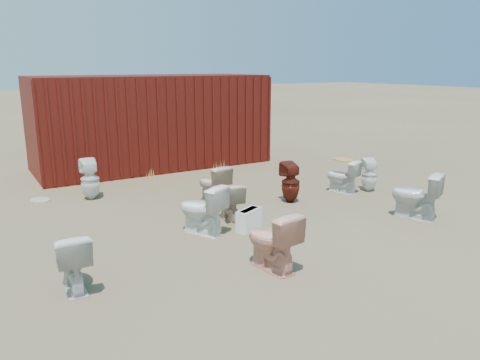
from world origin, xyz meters
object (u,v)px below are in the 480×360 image
toilet_front_pink (272,240)px  toilet_front_maroon (291,182)px  toilet_front_c (202,209)px  toilet_back_a (90,179)px  toilet_back_e (369,175)px  shipping_container (151,121)px  toilet_back_beige_left (213,184)px  toilet_front_e (416,196)px  loose_tank (249,220)px  toilet_front_a (72,261)px  toilet_back_beige_right (229,201)px  toilet_back_yellowlid (342,176)px

toilet_front_pink → toilet_front_maroon: 3.22m
toilet_front_c → toilet_front_maroon: bearing=171.1°
toilet_back_a → toilet_back_e: toilet_back_a is taller
shipping_container → toilet_back_beige_left: 4.14m
toilet_back_a → toilet_front_maroon: bearing=148.4°
toilet_front_e → loose_tank: 3.02m
toilet_back_a → loose_tank: toilet_back_a is taller
toilet_back_beige_left → toilet_front_c: bearing=47.9°
toilet_front_e → toilet_back_beige_left: (-2.61, 2.69, -0.04)m
toilet_front_a → toilet_front_pink: (2.39, -0.76, 0.04)m
toilet_front_c → toilet_back_beige_right: (0.72, 0.36, -0.07)m
shipping_container → loose_tank: bearing=-95.0°
toilet_back_e → shipping_container: bearing=-31.1°
toilet_front_e → toilet_back_beige_right: (-2.86, 1.62, -0.08)m
loose_tank → toilet_front_pink: bearing=-135.5°
toilet_front_e → toilet_back_a: 6.26m
toilet_front_maroon → toilet_back_beige_left: bearing=-21.3°
toilet_front_c → toilet_back_yellowlid: toilet_front_c is taller
toilet_back_yellowlid → toilet_back_e: toilet_back_e is taller
toilet_front_pink → toilet_back_a: size_ratio=0.98×
shipping_container → toilet_front_c: shipping_container is taller
toilet_back_a → loose_tank: (1.78, -3.21, -0.24)m
toilet_front_maroon → toilet_back_e: size_ratio=1.12×
shipping_container → toilet_back_e: (3.04, -4.97, -0.84)m
toilet_back_beige_right → toilet_back_e: (3.57, 0.15, 0.02)m
toilet_back_e → toilet_back_a: bearing=2.6°
toilet_back_a → toilet_back_beige_left: (2.00, -1.54, -0.03)m
toilet_front_pink → loose_tank: (0.57, 1.47, -0.23)m
toilet_front_pink → toilet_front_maroon: bearing=-139.3°
shipping_container → loose_tank: size_ratio=12.00×
toilet_back_yellowlid → toilet_back_e: 0.63m
toilet_front_c → toilet_front_maroon: 2.42m
toilet_front_pink → toilet_front_e: bearing=179.7°
toilet_back_e → toilet_front_a: bearing=40.0°
toilet_front_pink → loose_tank: size_ratio=1.63×
toilet_front_maroon → toilet_back_e: toilet_front_maroon is taller
toilet_front_pink → toilet_front_c: bearing=-91.7°
toilet_front_c → toilet_back_yellowlid: 3.76m
loose_tank → toilet_front_e: bearing=-44.4°
toilet_back_e → loose_tank: 3.62m
toilet_front_maroon → loose_tank: bearing=37.9°
toilet_back_yellowlid → toilet_front_a: bearing=-6.3°
toilet_front_c → toilet_front_e: 3.79m
toilet_front_pink → toilet_front_e: (3.40, 0.44, 0.01)m
toilet_front_c → toilet_back_beige_left: bearing=-149.9°
toilet_back_beige_right → toilet_back_beige_left: bearing=-93.3°
toilet_front_pink → toilet_front_e: size_ratio=0.97×
toilet_front_e → toilet_back_beige_right: size_ratio=1.23×
shipping_container → toilet_back_e: size_ratio=8.34×
shipping_container → toilet_back_beige_right: (-0.53, -5.12, -0.86)m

